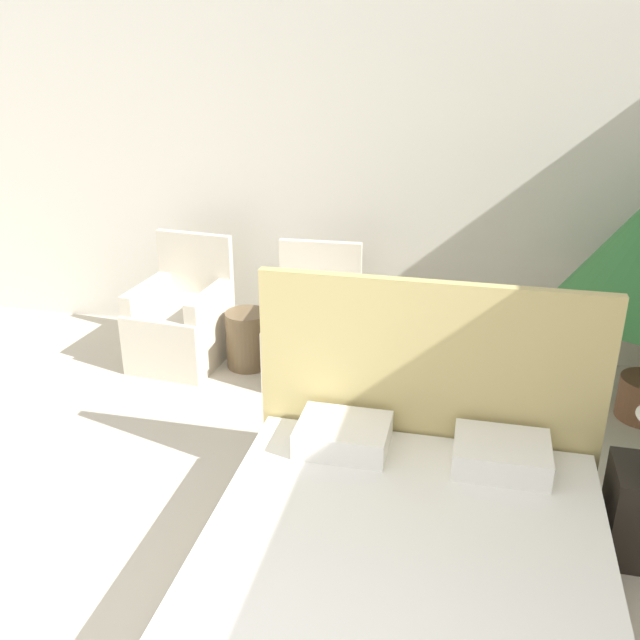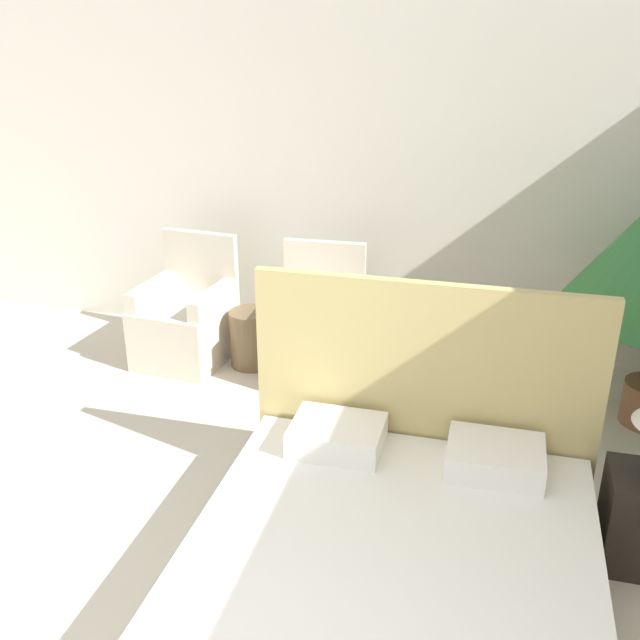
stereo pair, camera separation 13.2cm
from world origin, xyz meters
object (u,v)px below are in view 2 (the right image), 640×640
object	(u,v)px
bed	(392,571)
side_table	(251,338)
armchair_near_window_right	(316,338)
armchair_near_window_left	(186,324)

from	to	relation	value
bed	side_table	xyz separation A→B (m)	(-1.49, 2.29, -0.05)
armchair_near_window_right	side_table	bearing A→B (deg)	174.70
armchair_near_window_left	side_table	bearing A→B (deg)	7.62
bed	side_table	distance (m)	2.73
bed	armchair_near_window_right	world-z (taller)	bed
bed	armchair_near_window_left	distance (m)	3.04
armchair_near_window_right	side_table	size ratio (longest dim) A/B	2.16
armchair_near_window_left	side_table	distance (m)	0.54
bed	armchair_near_window_right	distance (m)	2.46
armchair_near_window_right	side_table	distance (m)	0.54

